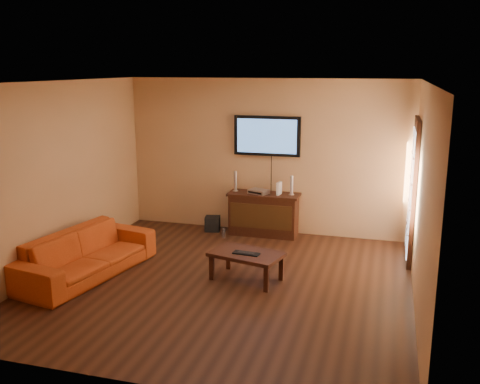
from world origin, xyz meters
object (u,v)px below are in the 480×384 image
at_px(media_console, 264,214).
at_px(sofa, 86,247).
at_px(keyboard, 246,253).
at_px(speaker_right, 292,186).
at_px(television, 267,136).
at_px(subwoofer, 213,224).
at_px(bottle, 224,233).
at_px(game_console, 279,188).
at_px(speaker_left, 235,182).
at_px(av_receiver, 259,192).
at_px(coffee_table, 246,256).

relative_size(media_console, sofa, 0.57).
bearing_deg(keyboard, speaker_right, 84.16).
xyz_separation_m(television, subwoofer, (-0.94, -0.22, -1.59)).
xyz_separation_m(subwoofer, bottle, (0.32, -0.34, -0.04)).
distance_m(speaker_right, game_console, 0.22).
height_order(television, keyboard, television).
distance_m(speaker_left, speaker_right, 1.00).
bearing_deg(game_console, av_receiver, -165.71).
bearing_deg(speaker_right, game_console, -168.96).
distance_m(media_console, sofa, 3.19).
relative_size(game_console, keyboard, 0.58).
height_order(media_console, coffee_table, media_console).
bearing_deg(media_console, game_console, -2.06).
relative_size(media_console, av_receiver, 3.84).
bearing_deg(av_receiver, coffee_table, -59.46).
bearing_deg(coffee_table, sofa, -168.46).
distance_m(av_receiver, subwoofer, 1.08).
relative_size(television, subwoofer, 4.50).
bearing_deg(coffee_table, av_receiver, 99.32).
xyz_separation_m(television, sofa, (-1.97, -2.71, -1.30)).
height_order(media_console, game_console, game_console).
distance_m(coffee_table, speaker_left, 2.31).
distance_m(television, subwoofer, 1.86).
bearing_deg(av_receiver, sofa, -106.04).
bearing_deg(subwoofer, av_receiver, -13.14).
distance_m(media_console, speaker_left, 0.75).
distance_m(speaker_left, subwoofer, 0.89).
distance_m(speaker_left, bottle, 0.92).
height_order(speaker_left, speaker_right, speaker_left).
xyz_separation_m(speaker_left, subwoofer, (-0.42, -0.06, -0.78)).
distance_m(subwoofer, bottle, 0.47).
distance_m(media_console, bottle, 0.78).
bearing_deg(coffee_table, media_console, 96.91).
height_order(speaker_right, subwoofer, speaker_right).
distance_m(speaker_right, bottle, 1.43).
xyz_separation_m(sofa, speaker_left, (1.44, 2.55, 0.49)).
bearing_deg(media_console, bottle, -149.57).
bearing_deg(speaker_left, coffee_table, -69.75).
bearing_deg(speaker_right, bottle, -160.24).
relative_size(speaker_right, av_receiver, 1.04).
relative_size(av_receiver, bottle, 1.78).
bearing_deg(game_console, media_console, -171.81).
bearing_deg(media_console, speaker_right, 3.66).
height_order(coffee_table, game_console, game_console).
relative_size(television, keyboard, 3.08).
xyz_separation_m(sofa, game_console, (2.24, 2.50, 0.43)).
xyz_separation_m(speaker_right, av_receiver, (-0.56, -0.07, -0.12)).
xyz_separation_m(speaker_right, keyboard, (-0.22, -2.15, -0.49)).
height_order(coffee_table, speaker_right, speaker_right).
relative_size(media_console, speaker_left, 3.45).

